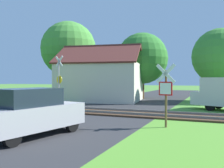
# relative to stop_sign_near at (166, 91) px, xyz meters

# --- Properties ---
(ground_plane) EXTENTS (160.00, 160.00, 0.00)m
(ground_plane) POSITION_rel_stop_sign_near_xyz_m (-4.86, -3.25, -1.60)
(ground_plane) COLOR #4C8433
(road_asphalt) EXTENTS (7.82, 80.00, 0.01)m
(road_asphalt) POSITION_rel_stop_sign_near_xyz_m (-4.86, -1.25, -1.59)
(road_asphalt) COLOR #2D2D30
(road_asphalt) RESTS_ON ground
(rail_track) EXTENTS (60.00, 2.60, 0.22)m
(rail_track) POSITION_rel_stop_sign_near_xyz_m (-4.86, 3.33, -1.54)
(rail_track) COLOR #422D1E
(rail_track) RESTS_ON ground
(stop_sign_near) EXTENTS (0.87, 0.18, 2.80)m
(stop_sign_near) POSITION_rel_stop_sign_near_xyz_m (0.00, 0.00, 0.00)
(stop_sign_near) COLOR brown
(stop_sign_near) RESTS_ON ground
(crossing_sign_far) EXTENTS (0.85, 0.26, 3.97)m
(crossing_sign_far) POSITION_rel_stop_sign_near_xyz_m (-9.46, 5.63, 0.63)
(crossing_sign_far) COLOR #9E9EA5
(crossing_sign_far) RESTS_ON ground
(house) EXTENTS (8.81, 7.88, 5.52)m
(house) POSITION_rel_stop_sign_near_xyz_m (-8.45, 11.37, 0.37)
(house) COLOR beige
(house) RESTS_ON ground
(tree_left) EXTENTS (6.59, 6.59, 9.06)m
(tree_left) POSITION_rel_stop_sign_near_xyz_m (-14.40, 14.76, 4.16)
(tree_left) COLOR #513823
(tree_left) RESTS_ON ground
(tree_right) EXTENTS (5.29, 5.29, 6.94)m
(tree_right) POSITION_rel_stop_sign_near_xyz_m (2.39, 14.79, 2.69)
(tree_right) COLOR #513823
(tree_right) RESTS_ON ground
(tree_center) EXTENTS (5.53, 5.53, 7.14)m
(tree_center) POSITION_rel_stop_sign_near_xyz_m (-5.39, 15.25, 2.77)
(tree_center) COLOR #513823
(tree_center) RESTS_ON ground
(parked_car) EXTENTS (2.35, 4.23, 1.78)m
(parked_car) POSITION_rel_stop_sign_near_xyz_m (-4.24, -3.62, -0.70)
(parked_car) COLOR #99999E
(parked_car) RESTS_ON ground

